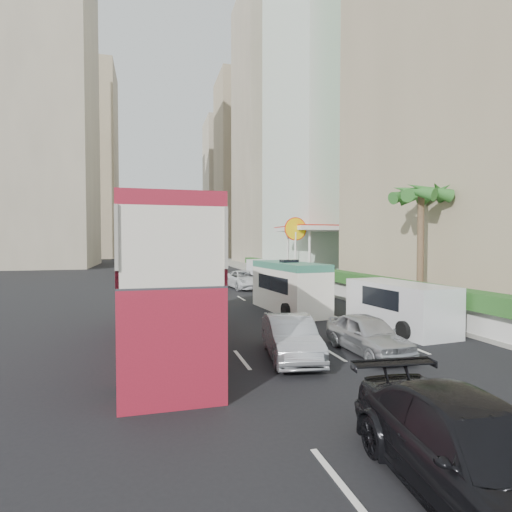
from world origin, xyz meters
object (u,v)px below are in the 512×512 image
object	(u,v)px
car_silver_lane_a	(290,358)
panel_van_far	(271,273)
car_silver_lane_b	(368,353)
panel_van_near	(399,306)
double_decker_bus	(164,279)
minibus_far	(289,277)
car_black	(476,505)
shell_station	(316,253)
palm_tree	(420,251)
minibus_near	(289,287)
van_asset	(245,288)

from	to	relation	value
car_silver_lane_a	panel_van_far	size ratio (longest dim) A/B	0.75
car_silver_lane_b	panel_van_near	world-z (taller)	panel_van_near
panel_van_near	car_silver_lane_a	bearing A→B (deg)	-159.90
double_decker_bus	minibus_far	world-z (taller)	double_decker_bus
double_decker_bus	panel_van_far	world-z (taller)	double_decker_bus
car_black	shell_station	world-z (taller)	shell_station
panel_van_far	palm_tree	size ratio (longest dim) A/B	0.88
panel_van_far	palm_tree	xyz separation A→B (m)	(3.78, -15.24, 2.25)
minibus_near	minibus_far	bearing A→B (deg)	64.74
car_silver_lane_a	car_silver_lane_b	xyz separation A→B (m)	(2.79, -0.16, 0.00)
car_silver_lane_a	panel_van_near	size ratio (longest dim) A/B	0.81
minibus_near	car_black	bearing A→B (deg)	-105.80
car_black	panel_van_near	world-z (taller)	panel_van_near
car_black	shell_station	bearing A→B (deg)	75.25
panel_van_far	car_silver_lane_b	bearing A→B (deg)	-109.71
car_silver_lane_b	minibus_far	distance (m)	16.96
van_asset	minibus_far	size ratio (longest dim) A/B	1.00
car_silver_lane_b	palm_tree	distance (m)	10.06
double_decker_bus	car_silver_lane_b	world-z (taller)	double_decker_bus
minibus_far	shell_station	bearing A→B (deg)	65.83
car_silver_lane_a	minibus_far	distance (m)	17.53
car_black	minibus_near	bearing A→B (deg)	84.84
car_black	van_asset	size ratio (longest dim) A/B	0.96
double_decker_bus	van_asset	distance (m)	19.22
car_black	palm_tree	xyz separation A→B (m)	(9.70, 13.97, 3.38)
double_decker_bus	shell_station	bearing A→B (deg)	55.18
car_silver_lane_b	minibus_near	xyz separation A→B (m)	(0.26, 8.79, 1.37)
car_black	minibus_near	distance (m)	16.68
car_silver_lane_b	car_black	bearing A→B (deg)	-111.00
panel_van_far	minibus_near	bearing A→B (deg)	-114.21
car_silver_lane_a	shell_station	world-z (taller)	shell_station
double_decker_bus	van_asset	xyz separation A→B (m)	(7.20, 17.64, -2.53)
double_decker_bus	shell_station	size ratio (longest dim) A/B	1.38
car_black	minibus_near	xyz separation A→B (m)	(2.96, 16.36, 1.37)
panel_van_near	car_silver_lane_b	bearing A→B (deg)	-142.75
palm_tree	minibus_far	bearing A→B (deg)	110.93
car_silver_lane_a	minibus_far	world-z (taller)	minibus_far
double_decker_bus	car_black	size ratio (longest dim) A/B	2.13
car_silver_lane_b	van_asset	distance (m)	20.03
car_silver_lane_a	panel_van_far	bearing A→B (deg)	83.37
car_silver_lane_a	van_asset	world-z (taller)	van_asset
van_asset	minibus_near	xyz separation A→B (m)	(-0.13, -11.24, 1.37)
shell_station	panel_van_far	bearing A→B (deg)	-147.88
double_decker_bus	minibus_near	distance (m)	9.60
car_silver_lane_b	double_decker_bus	bearing A→B (deg)	159.29
panel_van_far	palm_tree	world-z (taller)	palm_tree
palm_tree	car_silver_lane_a	bearing A→B (deg)	-147.52
van_asset	car_black	bearing A→B (deg)	-102.88
double_decker_bus	car_black	xyz separation A→B (m)	(4.10, -9.97, -2.53)
car_silver_lane_b	shell_station	xyz separation A→B (m)	(9.19, 25.39, 2.75)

